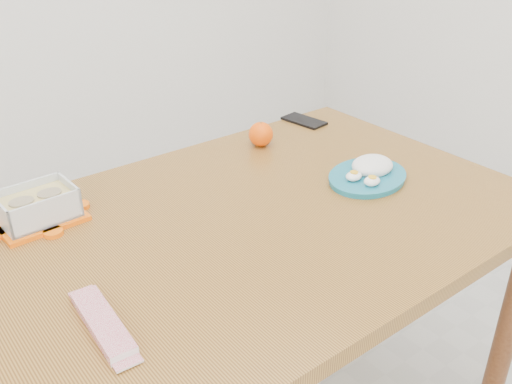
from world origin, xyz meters
TOP-DOWN VIEW (x-y plane):
  - dining_table at (-0.19, -0.03)m, footprint 1.31×0.88m
  - food_container at (-0.60, 0.25)m, footprint 0.19×0.15m
  - orange_fruit at (0.06, 0.29)m, footprint 0.07×0.07m
  - rice_plate at (0.16, -0.05)m, footprint 0.28×0.28m
  - candy_bar at (-0.63, -0.17)m, footprint 0.06×0.20m
  - smartphone at (0.29, 0.35)m, footprint 0.09×0.15m

SIDE VIEW (x-z plane):
  - dining_table at x=-0.19m, z-range 0.29..1.04m
  - smartphone at x=0.29m, z-range 0.75..0.76m
  - candy_bar at x=-0.63m, z-range 0.75..0.77m
  - rice_plate at x=0.16m, z-range 0.74..0.80m
  - orange_fruit at x=0.06m, z-range 0.75..0.82m
  - food_container at x=-0.60m, z-range 0.75..0.83m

